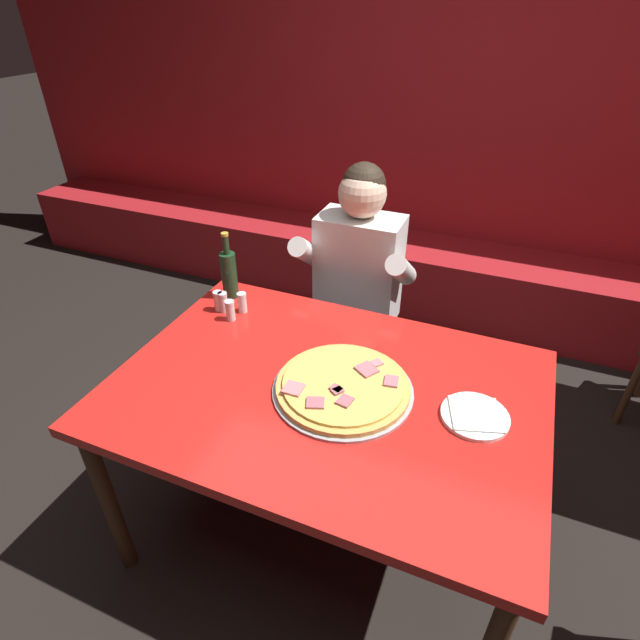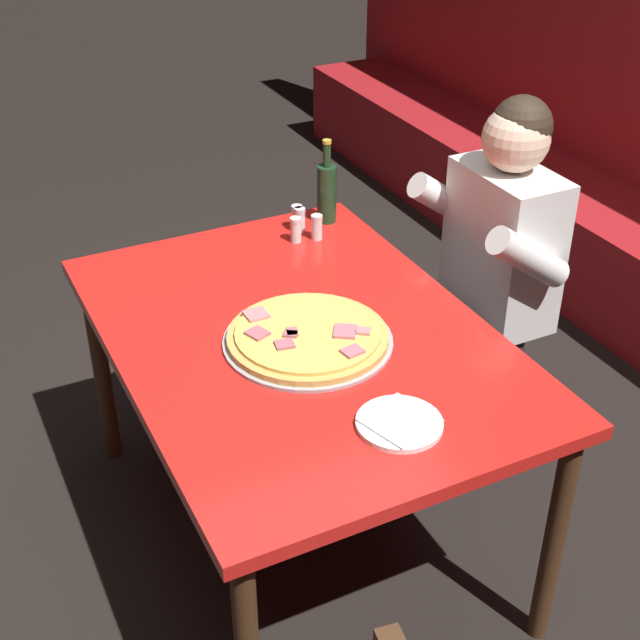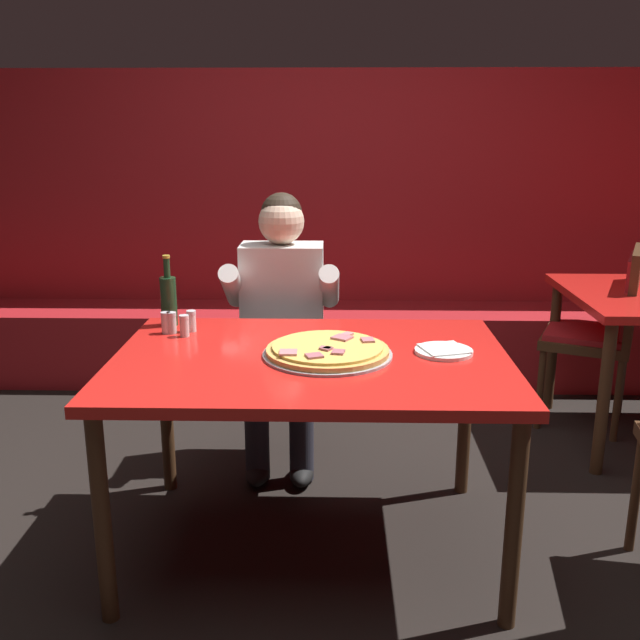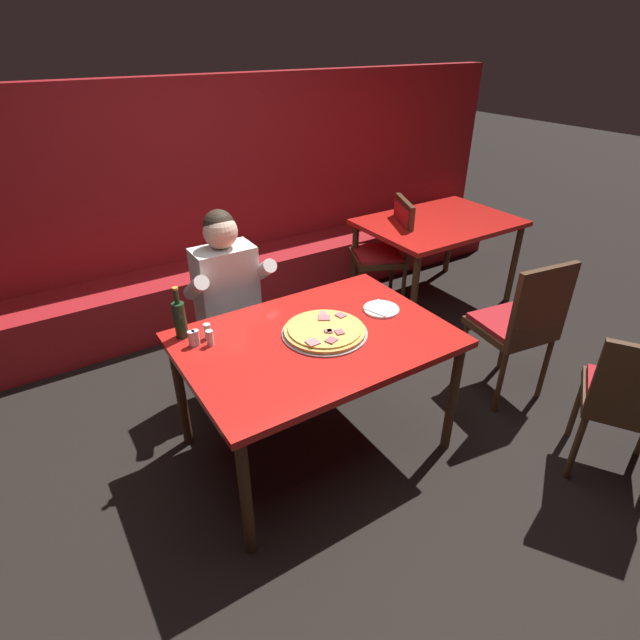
{
  "view_description": "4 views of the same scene",
  "coord_description": "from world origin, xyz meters",
  "px_view_note": "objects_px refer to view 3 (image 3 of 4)",
  "views": [
    {
      "loc": [
        0.46,
        -1.17,
        1.88
      ],
      "look_at": [
        -0.08,
        0.14,
        0.93
      ],
      "focal_mm": 28.0,
      "sensor_mm": 36.0,
      "label": 1
    },
    {
      "loc": [
        1.88,
        -0.87,
        2.11
      ],
      "look_at": [
        0.13,
        0.0,
        0.89
      ],
      "focal_mm": 50.0,
      "sensor_mm": 36.0,
      "label": 2
    },
    {
      "loc": [
        0.09,
        -2.42,
        1.57
      ],
      "look_at": [
        0.03,
        0.2,
        0.85
      ],
      "focal_mm": 40.0,
      "sensor_mm": 36.0,
      "label": 3
    },
    {
      "loc": [
        -1.2,
        -1.91,
        2.19
      ],
      "look_at": [
        0.08,
        0.07,
        0.82
      ],
      "focal_mm": 28.0,
      "sensor_mm": 36.0,
      "label": 4
    }
  ],
  "objects_px": {
    "beer_bottle": "(169,299)",
    "shaker_parmesan": "(172,324)",
    "shaker_oregano": "(184,327)",
    "dining_chair_far_left": "(604,324)",
    "main_dining_table": "(311,375)",
    "pizza": "(328,351)",
    "diner_seated_blue_shirt": "(281,319)",
    "shaker_red_pepper_flakes": "(192,322)",
    "shaker_black_pepper": "(166,324)",
    "plate_white_paper": "(444,351)"
  },
  "relations": [
    {
      "from": "shaker_red_pepper_flakes",
      "to": "diner_seated_blue_shirt",
      "type": "xyz_separation_m",
      "value": [
        0.32,
        0.43,
        -0.11
      ]
    },
    {
      "from": "beer_bottle",
      "to": "dining_chair_far_left",
      "type": "bearing_deg",
      "value": 21.1
    },
    {
      "from": "shaker_oregano",
      "to": "dining_chair_far_left",
      "type": "relative_size",
      "value": 0.09
    },
    {
      "from": "main_dining_table",
      "to": "shaker_parmesan",
      "type": "bearing_deg",
      "value": 154.35
    },
    {
      "from": "shaker_parmesan",
      "to": "dining_chair_far_left",
      "type": "height_order",
      "value": "dining_chair_far_left"
    },
    {
      "from": "diner_seated_blue_shirt",
      "to": "main_dining_table",
      "type": "bearing_deg",
      "value": -77.37
    },
    {
      "from": "shaker_red_pepper_flakes",
      "to": "dining_chair_far_left",
      "type": "distance_m",
      "value": 2.19
    },
    {
      "from": "pizza",
      "to": "shaker_oregano",
      "type": "height_order",
      "value": "shaker_oregano"
    },
    {
      "from": "pizza",
      "to": "shaker_parmesan",
      "type": "height_order",
      "value": "shaker_parmesan"
    },
    {
      "from": "shaker_parmesan",
      "to": "beer_bottle",
      "type": "bearing_deg",
      "value": 106.8
    },
    {
      "from": "shaker_parmesan",
      "to": "shaker_oregano",
      "type": "distance_m",
      "value": 0.07
    },
    {
      "from": "beer_bottle",
      "to": "shaker_black_pepper",
      "type": "relative_size",
      "value": 3.4
    },
    {
      "from": "shaker_red_pepper_flakes",
      "to": "diner_seated_blue_shirt",
      "type": "distance_m",
      "value": 0.55
    },
    {
      "from": "shaker_parmesan",
      "to": "shaker_black_pepper",
      "type": "bearing_deg",
      "value": 179.37
    },
    {
      "from": "main_dining_table",
      "to": "dining_chair_far_left",
      "type": "relative_size",
      "value": 1.46
    },
    {
      "from": "shaker_black_pepper",
      "to": "shaker_oregano",
      "type": "distance_m",
      "value": 0.09
    },
    {
      "from": "diner_seated_blue_shirt",
      "to": "dining_chair_far_left",
      "type": "xyz_separation_m",
      "value": [
        1.66,
        0.47,
        -0.14
      ]
    },
    {
      "from": "shaker_oregano",
      "to": "shaker_black_pepper",
      "type": "bearing_deg",
      "value": 152.29
    },
    {
      "from": "main_dining_table",
      "to": "shaker_black_pepper",
      "type": "xyz_separation_m",
      "value": [
        -0.58,
        0.27,
        0.11
      ]
    },
    {
      "from": "plate_white_paper",
      "to": "shaker_red_pepper_flakes",
      "type": "height_order",
      "value": "shaker_red_pepper_flakes"
    },
    {
      "from": "pizza",
      "to": "shaker_red_pepper_flakes",
      "type": "xyz_separation_m",
      "value": [
        -0.55,
        0.3,
        0.02
      ]
    },
    {
      "from": "pizza",
      "to": "shaker_parmesan",
      "type": "distance_m",
      "value": 0.68
    },
    {
      "from": "plate_white_paper",
      "to": "shaker_parmesan",
      "type": "height_order",
      "value": "shaker_parmesan"
    },
    {
      "from": "shaker_red_pepper_flakes",
      "to": "shaker_black_pepper",
      "type": "relative_size",
      "value": 1.0
    },
    {
      "from": "shaker_parmesan",
      "to": "dining_chair_far_left",
      "type": "distance_m",
      "value": 2.27
    },
    {
      "from": "shaker_red_pepper_flakes",
      "to": "main_dining_table",
      "type": "bearing_deg",
      "value": -31.29
    },
    {
      "from": "shaker_parmesan",
      "to": "diner_seated_blue_shirt",
      "type": "xyz_separation_m",
      "value": [
        0.4,
        0.46,
        -0.11
      ]
    },
    {
      "from": "pizza",
      "to": "diner_seated_blue_shirt",
      "type": "relative_size",
      "value": 0.36
    },
    {
      "from": "pizza",
      "to": "shaker_red_pepper_flakes",
      "type": "height_order",
      "value": "shaker_red_pepper_flakes"
    },
    {
      "from": "beer_bottle",
      "to": "pizza",
      "type": "bearing_deg",
      "value": -30.9
    },
    {
      "from": "main_dining_table",
      "to": "diner_seated_blue_shirt",
      "type": "distance_m",
      "value": 0.75
    },
    {
      "from": "pizza",
      "to": "beer_bottle",
      "type": "bearing_deg",
      "value": 149.1
    },
    {
      "from": "main_dining_table",
      "to": "dining_chair_far_left",
      "type": "distance_m",
      "value": 1.92
    },
    {
      "from": "plate_white_paper",
      "to": "diner_seated_blue_shirt",
      "type": "distance_m",
      "value": 0.94
    },
    {
      "from": "pizza",
      "to": "shaker_black_pepper",
      "type": "relative_size",
      "value": 5.41
    },
    {
      "from": "pizza",
      "to": "beer_bottle",
      "type": "xyz_separation_m",
      "value": [
        -0.66,
        0.39,
        0.09
      ]
    },
    {
      "from": "pizza",
      "to": "shaker_parmesan",
      "type": "relative_size",
      "value": 5.41
    },
    {
      "from": "shaker_black_pepper",
      "to": "dining_chair_far_left",
      "type": "bearing_deg",
      "value": 23.98
    },
    {
      "from": "pizza",
      "to": "dining_chair_far_left",
      "type": "bearing_deg",
      "value": 39.86
    },
    {
      "from": "shaker_black_pepper",
      "to": "diner_seated_blue_shirt",
      "type": "distance_m",
      "value": 0.63
    },
    {
      "from": "shaker_red_pepper_flakes",
      "to": "beer_bottle",
      "type": "bearing_deg",
      "value": 140.07
    },
    {
      "from": "shaker_red_pepper_flakes",
      "to": "shaker_black_pepper",
      "type": "distance_m",
      "value": 0.1
    },
    {
      "from": "main_dining_table",
      "to": "dining_chair_far_left",
      "type": "height_order",
      "value": "dining_chair_far_left"
    },
    {
      "from": "diner_seated_blue_shirt",
      "to": "pizza",
      "type": "bearing_deg",
      "value": -73.15
    },
    {
      "from": "pizza",
      "to": "dining_chair_far_left",
      "type": "xyz_separation_m",
      "value": [
        1.44,
        1.2,
        -0.23
      ]
    },
    {
      "from": "main_dining_table",
      "to": "shaker_oregano",
      "type": "xyz_separation_m",
      "value": [
        -0.5,
        0.23,
        0.11
      ]
    },
    {
      "from": "shaker_oregano",
      "to": "dining_chair_far_left",
      "type": "bearing_deg",
      "value": 25.86
    },
    {
      "from": "beer_bottle",
      "to": "shaker_red_pepper_flakes",
      "type": "bearing_deg",
      "value": -39.93
    },
    {
      "from": "pizza",
      "to": "dining_chair_far_left",
      "type": "height_order",
      "value": "dining_chair_far_left"
    },
    {
      "from": "beer_bottle",
      "to": "shaker_parmesan",
      "type": "height_order",
      "value": "beer_bottle"
    }
  ]
}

